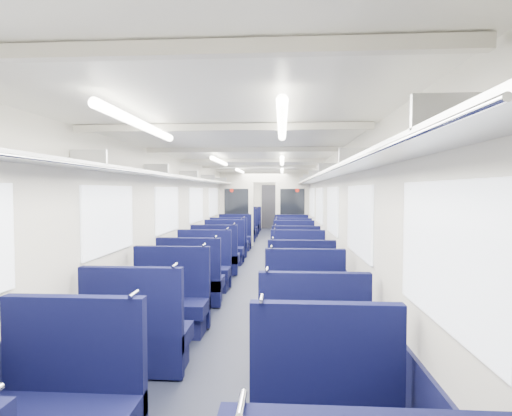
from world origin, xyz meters
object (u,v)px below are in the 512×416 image
object	(u,v)px
seat_5	(313,348)
seat_24	(247,226)
seat_2	(65,412)
seat_8	(191,284)
seat_10	(203,271)
seat_23	(289,229)
seat_12	(215,259)
seat_14	(224,250)
seat_16	(229,244)
seat_27	(289,224)
seat_7	(305,311)
end_door	(270,207)
seat_19	(292,240)
seat_15	(294,251)
seat_22	(244,229)
seat_17	(293,245)
bulkhead	(264,207)
seat_25	(289,226)
seat_26	(250,223)
seat_11	(298,271)
seat_20	(241,232)
seat_18	(235,239)
seat_13	(296,261)
seat_9	(301,288)
seat_21	(290,232)
seat_4	(137,338)
seat_6	(169,305)

from	to	relation	value
seat_5	seat_24	bearing A→B (deg)	97.58
seat_2	seat_8	bearing A→B (deg)	90.00
seat_10	seat_23	world-z (taller)	same
seat_12	seat_24	distance (m)	7.78
seat_14	seat_16	world-z (taller)	same
seat_23	seat_27	xyz separation A→B (m)	(0.00, 2.17, 0.00)
seat_5	seat_7	world-z (taller)	same
seat_8	seat_12	world-z (taller)	same
end_door	seat_19	size ratio (longest dim) A/B	1.86
seat_15	seat_7	bearing A→B (deg)	-90.00
seat_15	seat_27	distance (m)	7.69
seat_5	seat_10	xyz separation A→B (m)	(-1.66, 3.39, 0.00)
end_door	seat_22	distance (m)	3.87
end_door	seat_15	distance (m)	9.23
seat_17	seat_22	size ratio (longest dim) A/B	1.00
seat_8	bulkhead	bearing A→B (deg)	82.90
seat_2	seat_25	xyz separation A→B (m)	(1.66, 13.58, 0.00)
seat_15	seat_26	xyz separation A→B (m)	(-1.66, 7.88, 0.00)
seat_8	seat_11	size ratio (longest dim) A/B	1.00
seat_20	seat_18	bearing A→B (deg)	-90.00
seat_19	seat_16	bearing A→B (deg)	-145.63
seat_11	seat_13	size ratio (longest dim) A/B	1.00
seat_9	seat_10	xyz separation A→B (m)	(-1.66, 1.13, 0.00)
bulkhead	seat_16	distance (m)	2.51
seat_9	seat_16	distance (m)	4.92
seat_10	seat_20	size ratio (longest dim) A/B	1.00
seat_23	seat_24	bearing A→B (deg)	145.03
seat_22	seat_23	size ratio (longest dim) A/B	1.00
seat_2	seat_26	distance (m)	14.83
seat_21	seat_7	bearing A→B (deg)	-90.00
seat_2	seat_15	size ratio (longest dim) A/B	1.00
seat_5	seat_22	xyz separation A→B (m)	(-1.66, 11.24, 0.00)
seat_18	seat_11	bearing A→B (deg)	-70.51
seat_12	seat_23	size ratio (longest dim) A/B	1.00
seat_10	seat_13	world-z (taller)	same
seat_10	seat_21	size ratio (longest dim) A/B	1.00
seat_13	seat_14	world-z (taller)	same
seat_9	seat_19	bearing A→B (deg)	90.00
seat_12	seat_14	bearing A→B (deg)	90.00
seat_23	seat_25	distance (m)	1.11
seat_2	seat_15	world-z (taller)	same
seat_19	seat_15	bearing A→B (deg)	-90.00
seat_11	seat_15	size ratio (longest dim) A/B	1.00
seat_22	seat_4	bearing A→B (deg)	-90.00
seat_24	seat_5	bearing A→B (deg)	-82.42
seat_6	seat_27	size ratio (longest dim) A/B	1.00
seat_22	seat_5	bearing A→B (deg)	-81.60
seat_5	seat_24	distance (m)	12.58
seat_18	seat_24	xyz separation A→B (m)	(0.00, 4.31, 0.00)
seat_15	seat_18	xyz separation A→B (m)	(-1.66, 2.36, 0.00)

